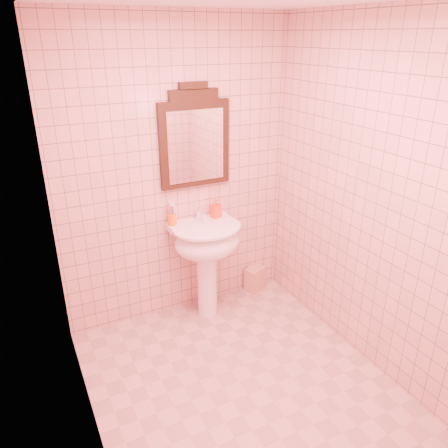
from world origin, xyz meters
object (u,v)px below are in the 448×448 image
mirror (195,140)px  soap_dispenser (216,208)px  towel (255,279)px  pedestal_sink (207,248)px  toothbrush_cup (172,219)px

mirror → soap_dispenser: size_ratio=4.92×
soap_dispenser → towel: soap_dispenser is taller
pedestal_sink → toothbrush_cup: toothbrush_cup is taller
towel → toothbrush_cup: bearing=-179.3°
pedestal_sink → soap_dispenser: 0.35m
mirror → towel: (0.59, -0.03, -1.43)m
toothbrush_cup → soap_dispenser: bearing=-2.6°
towel → soap_dispenser: bearing=-176.3°
mirror → soap_dispenser: mirror is taller
pedestal_sink → mirror: mirror is taller
mirror → pedestal_sink: bearing=-90.0°
pedestal_sink → toothbrush_cup: bearing=146.5°
pedestal_sink → toothbrush_cup: 0.38m
mirror → towel: mirror is taller
mirror → toothbrush_cup: mirror is taller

